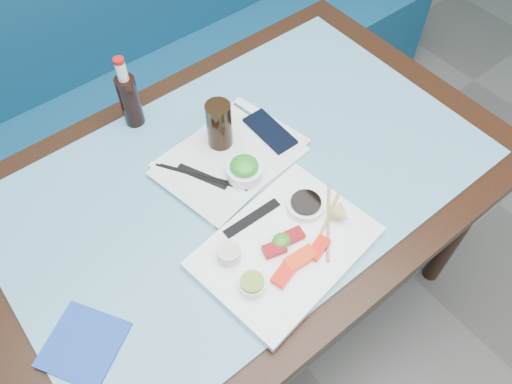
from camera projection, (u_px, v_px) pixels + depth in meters
booth_bench at (116, 103)px, 1.98m from camera, size 3.00×0.56×1.17m
dining_table at (244, 197)px, 1.36m from camera, size 1.40×0.90×0.75m
glass_top at (244, 178)px, 1.29m from camera, size 1.22×0.76×0.01m
sashimi_plate at (285, 247)px, 1.15m from camera, size 0.43×0.33×0.02m
salmon_left at (285, 273)px, 1.09m from camera, size 0.08×0.05×0.02m
salmon_mid at (300, 259)px, 1.11m from camera, size 0.07×0.04×0.02m
salmon_right at (318, 248)px, 1.13m from camera, size 0.07×0.05×0.02m
tuna_left at (274, 249)px, 1.13m from camera, size 0.06×0.04×0.02m
tuna_right at (293, 236)px, 1.15m from camera, size 0.06×0.04×0.02m
seaweed_garnish at (281, 241)px, 1.14m from camera, size 0.05×0.05×0.02m
ramekin_wasabi at (252, 285)px, 1.07m from camera, size 0.06×0.06×0.02m
wasabi_fill at (252, 282)px, 1.06m from camera, size 0.06×0.06×0.01m
ramekin_ginger at (229, 255)px, 1.11m from camera, size 0.06×0.06×0.02m
ginger_fill at (229, 252)px, 1.10m from camera, size 0.07×0.07×0.01m
soy_dish at (306, 205)px, 1.20m from camera, size 0.11×0.11×0.02m
soy_fill at (306, 202)px, 1.19m from camera, size 0.09×0.09×0.01m
lemon_wedge at (342, 215)px, 1.16m from camera, size 0.05×0.04×0.05m
chopstick_sleeve at (252, 218)px, 1.18m from camera, size 0.15×0.03×0.00m
wooden_chopstick_a at (325, 223)px, 1.17m from camera, size 0.18×0.10×0.01m
wooden_chopstick_b at (328, 221)px, 1.18m from camera, size 0.16×0.16×0.01m
serving_tray at (230, 158)px, 1.31m from camera, size 0.37×0.29×0.01m
paper_placemat at (230, 156)px, 1.30m from camera, size 0.41×0.32×0.00m
seaweed_bowl at (244, 172)px, 1.25m from camera, size 0.09×0.09×0.04m
seaweed_salad at (244, 166)px, 1.23m from camera, size 0.08×0.08×0.04m
cola_glass at (219, 125)px, 1.28m from camera, size 0.07×0.07×0.14m
navy_pouch at (270, 131)px, 1.35m from camera, size 0.07×0.16×0.01m
fork at (244, 111)px, 1.39m from camera, size 0.02×0.08×0.01m
black_chopstick_a at (201, 177)px, 1.26m from camera, size 0.14×0.22×0.01m
black_chopstick_b at (204, 176)px, 1.26m from camera, size 0.14×0.20×0.01m
tray_sleeve at (202, 177)px, 1.26m from camera, size 0.08×0.14×0.00m
cola_bottle_body at (130, 101)px, 1.33m from camera, size 0.07×0.07×0.15m
cola_bottle_neck at (122, 71)px, 1.25m from camera, size 0.03×0.03×0.05m
cola_bottle_cap at (119, 61)px, 1.22m from camera, size 0.03×0.03×0.01m
blue_napkin at (83, 344)px, 1.03m from camera, size 0.20×0.20×0.01m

